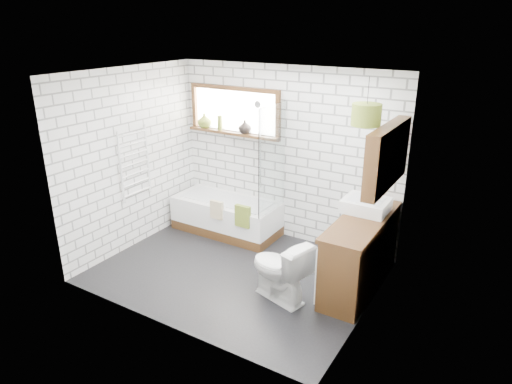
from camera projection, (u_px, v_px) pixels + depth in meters
The scene contains 22 objects.
floor at pixel (236, 272), 5.90m from camera, with size 3.40×2.60×0.01m, color black.
ceiling at pixel (233, 73), 5.01m from camera, with size 3.40×2.60×0.01m, color white.
wall_back at pixel (286, 155), 6.50m from camera, with size 3.40×0.01×2.50m, color white.
wall_front at pixel (160, 219), 4.41m from camera, with size 3.40×0.01×2.50m, color white.
wall_left at pixel (132, 160), 6.28m from camera, with size 0.01×2.60×2.50m, color white.
wall_right at pixel (374, 210), 4.62m from camera, with size 0.01×2.60×2.50m, color white.
window at pixel (234, 111), 6.68m from camera, with size 1.52×0.16×0.68m, color #3A2110.
towel_radiator at pixel (135, 164), 6.28m from camera, with size 0.06×0.52×1.00m, color white.
mirror_cabinet at pixel (387, 156), 5.00m from camera, with size 0.16×1.20×0.70m, color #3A2110.
shower_riser at pixel (260, 145), 6.62m from camera, with size 0.02×0.02×1.30m, color silver.
bathtub at pixel (227, 216), 6.94m from camera, with size 1.61×0.71×0.52m, color white.
shower_screen at pixel (272, 160), 6.21m from camera, with size 0.02×0.72×1.50m, color white.
towel_green at pixel (243, 216), 6.32m from camera, with size 0.23×0.06×0.31m, color #5F7122.
towel_beige at pixel (217, 210), 6.53m from camera, with size 0.21×0.05×0.27m, color #C4B188.
vanity at pixel (360, 253), 5.44m from camera, with size 0.50×1.56×0.89m, color #3A2110.
basin at pixel (366, 205), 5.48m from camera, with size 0.52×0.46×0.15m, color white.
tap at pixel (379, 204), 5.38m from camera, with size 0.03×0.03×0.16m, color silver.
toilet at pixel (279, 269), 5.22m from camera, with size 0.75×0.43×0.76m, color white.
vase_olive at pixel (204, 122), 6.98m from camera, with size 0.21×0.21×0.22m, color olive.
vase_dark at pixel (245, 128), 6.63m from camera, with size 0.19×0.19×0.20m, color black.
bottle at pixel (220, 124), 6.84m from camera, with size 0.07×0.07×0.22m, color olive.
pendant at pixel (366, 115), 4.89m from camera, with size 0.32×0.32×0.24m, color #5F7122.
Camera 1 is at (2.89, -4.27, 3.05)m, focal length 32.00 mm.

